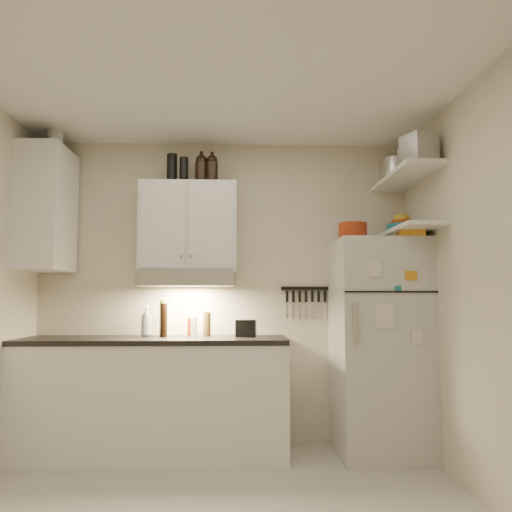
{
  "coord_description": "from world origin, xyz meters",
  "views": [
    {
      "loc": [
        0.12,
        -2.84,
        1.22
      ],
      "look_at": [
        0.25,
        0.9,
        1.55
      ],
      "focal_mm": 35.0,
      "sensor_mm": 36.0,
      "label": 1
    }
  ],
  "objects": [
    {
      "name": "ceiling",
      "position": [
        0.0,
        0.0,
        2.61
      ],
      "size": [
        3.2,
        3.0,
        0.02
      ],
      "primitive_type": "cube",
      "color": "white",
      "rests_on": "ground"
    },
    {
      "name": "back_wall",
      "position": [
        0.0,
        1.51,
        1.3
      ],
      "size": [
        3.2,
        0.02,
        2.6
      ],
      "primitive_type": "cube",
      "color": "beige",
      "rests_on": "ground"
    },
    {
      "name": "right_wall",
      "position": [
        1.61,
        0.0,
        1.3
      ],
      "size": [
        0.02,
        3.0,
        2.6
      ],
      "primitive_type": "cube",
      "color": "beige",
      "rests_on": "ground"
    },
    {
      "name": "base_cabinet",
      "position": [
        -0.55,
        1.2,
        0.44
      ],
      "size": [
        2.1,
        0.6,
        0.88
      ],
      "primitive_type": "cube",
      "color": "white",
      "rests_on": "floor"
    },
    {
      "name": "countertop",
      "position": [
        -0.55,
        1.2,
        0.9
      ],
      "size": [
        2.1,
        0.62,
        0.04
      ],
      "primitive_type": "cube",
      "color": "black",
      "rests_on": "base_cabinet"
    },
    {
      "name": "upper_cabinet",
      "position": [
        -0.3,
        1.33,
        1.83
      ],
      "size": [
        0.8,
        0.33,
        0.75
      ],
      "primitive_type": "cube",
      "color": "white",
      "rests_on": "back_wall"
    },
    {
      "name": "side_cabinet",
      "position": [
        -1.44,
        1.2,
        1.95
      ],
      "size": [
        0.33,
        0.55,
        1.0
      ],
      "primitive_type": "cube",
      "color": "white",
      "rests_on": "left_wall"
    },
    {
      "name": "range_hood",
      "position": [
        -0.3,
        1.27,
        1.39
      ],
      "size": [
        0.76,
        0.46,
        0.12
      ],
      "primitive_type": "cube",
      "color": "silver",
      "rests_on": "back_wall"
    },
    {
      "name": "fridge",
      "position": [
        1.25,
        1.16,
        0.85
      ],
      "size": [
        0.7,
        0.68,
        1.7
      ],
      "primitive_type": "cube",
      "color": "silver",
      "rests_on": "floor"
    },
    {
      "name": "shelf_hi",
      "position": [
        1.45,
        1.02,
        2.2
      ],
      "size": [
        0.3,
        0.95,
        0.03
      ],
      "primitive_type": "cube",
      "color": "white",
      "rests_on": "right_wall"
    },
    {
      "name": "shelf_lo",
      "position": [
        1.45,
        1.02,
        1.76
      ],
      "size": [
        0.3,
        0.95,
        0.03
      ],
      "primitive_type": "cube",
      "color": "white",
      "rests_on": "right_wall"
    },
    {
      "name": "knife_strip",
      "position": [
        0.7,
        1.49,
        1.32
      ],
      "size": [
        0.42,
        0.02,
        0.03
      ],
      "primitive_type": "cube",
      "color": "black",
      "rests_on": "back_wall"
    },
    {
      "name": "dutch_oven",
      "position": [
        1.03,
        1.09,
        1.77
      ],
      "size": [
        0.26,
        0.26,
        0.13
      ],
      "primitive_type": "cylinder",
      "rotation": [
        0.0,
        0.0,
        0.17
      ],
      "color": "maroon",
      "rests_on": "fridge"
    },
    {
      "name": "book_stack",
      "position": [
        1.44,
        0.91,
        1.74
      ],
      "size": [
        0.22,
        0.26,
        0.08
      ],
      "primitive_type": "cube",
      "rotation": [
        0.0,
        0.0,
        -0.18
      ],
      "color": "orange",
      "rests_on": "fridge"
    },
    {
      "name": "spice_jar",
      "position": [
        1.37,
        1.06,
        1.75
      ],
      "size": [
        0.07,
        0.07,
        0.11
      ],
      "primitive_type": "cylinder",
      "rotation": [
        0.0,
        0.0,
        -0.03
      ],
      "color": "silver",
      "rests_on": "fridge"
    },
    {
      "name": "stock_pot",
      "position": [
        1.5,
        1.36,
        2.32
      ],
      "size": [
        0.38,
        0.38,
        0.22
      ],
      "primitive_type": "cylinder",
      "rotation": [
        0.0,
        0.0,
        0.3
      ],
      "color": "silver",
      "rests_on": "shelf_hi"
    },
    {
      "name": "tin_a",
      "position": [
        1.46,
        0.87,
        2.3
      ],
      "size": [
        0.22,
        0.21,
        0.18
      ],
      "primitive_type": "cube",
      "rotation": [
        0.0,
        0.0,
        0.36
      ],
      "color": "#AAAAAD",
      "rests_on": "shelf_hi"
    },
    {
      "name": "tin_b",
      "position": [
        1.43,
        0.66,
        2.32
      ],
      "size": [
        0.26,
        0.26,
        0.2
      ],
      "primitive_type": "cube",
      "rotation": [
        0.0,
        0.0,
        0.37
      ],
      "color": "#AAAAAD",
      "rests_on": "shelf_hi"
    },
    {
      "name": "bowl_teal",
      "position": [
        1.5,
        1.37,
        1.82
      ],
      "size": [
        0.22,
        0.22,
        0.09
      ],
      "primitive_type": "cylinder",
      "color": "#176A83",
      "rests_on": "shelf_lo"
    },
    {
      "name": "bowl_orange",
      "position": [
        1.55,
        1.45,
        1.89
      ],
      "size": [
        0.17,
        0.17,
        0.05
      ],
      "primitive_type": "cylinder",
      "color": "#CE4313",
      "rests_on": "bowl_teal"
    },
    {
      "name": "bowl_yellow",
      "position": [
        1.55,
        1.45,
        1.94
      ],
      "size": [
        0.14,
        0.14,
        0.04
      ],
      "primitive_type": "cylinder",
      "color": "yellow",
      "rests_on": "bowl_orange"
    },
    {
      "name": "plates",
      "position": [
        1.42,
        1.07,
        1.8
      ],
      "size": [
        0.22,
        0.22,
        0.05
      ],
      "primitive_type": "cylinder",
      "rotation": [
        0.0,
        0.0,
        0.1
      ],
      "color": "#176A83",
      "rests_on": "shelf_lo"
    },
    {
      "name": "growler_a",
      "position": [
        -0.2,
        1.29,
        2.32
      ],
      "size": [
        0.12,
        0.12,
        0.25
      ],
      "primitive_type": null,
      "rotation": [
        0.0,
        0.0,
        0.15
      ],
      "color": "black",
      "rests_on": "upper_cabinet"
    },
    {
      "name": "growler_b",
      "position": [
        -0.11,
        1.27,
        2.32
      ],
      "size": [
        0.13,
        0.13,
        0.24
      ],
      "primitive_type": null,
      "rotation": [
        0.0,
        0.0,
        -0.38
      ],
      "color": "black",
      "rests_on": "upper_cabinet"
    },
    {
      "name": "thermos_a",
      "position": [
        -0.34,
        1.28,
        2.31
      ],
      "size": [
        0.07,
        0.07,
        0.21
      ],
      "primitive_type": "cylinder",
      "rotation": [
        0.0,
        0.0,
        0.03
      ],
      "color": "black",
      "rests_on": "upper_cabinet"
    },
    {
      "name": "thermos_b",
      "position": [
        -0.45,
        1.31,
        2.32
      ],
      "size": [
        0.1,
        0.1,
        0.25
      ],
      "primitive_type": "cylinder",
      "rotation": [
        0.0,
        0.0,
        -0.19
      ],
      "color": "black",
      "rests_on": "upper_cabinet"
    },
    {
      "name": "side_jar",
      "position": [
        -1.38,
        1.18,
        2.53
      ],
      "size": [
        0.13,
        0.13,
        0.17
      ],
      "primitive_type": "cylinder",
      "rotation": [
        0.0,
        0.0,
        -0.01
      ],
      "color": "silver",
      "rests_on": "side_cabinet"
    },
    {
      "name": "soap_bottle",
      "position": [
        -0.63,
        1.3,
        1.06
      ],
      "size": [
        0.14,
        0.14,
        0.28
      ],
      "primitive_type": "imported",
      "rotation": [
        0.0,
        0.0,
        -0.37
      ],
      "color": "white",
      "rests_on": "countertop"
    },
    {
      "name": "pepper_mill",
      "position": [
        -0.14,
        1.33,
        1.02
      ],
      "size": [
        0.07,
        0.07,
        0.2
      ],
      "primitive_type": "cylinder",
      "rotation": [
        0.0,
        0.0,
        0.21
      ],
      "color": "brown",
      "rests_on": "countertop"
    },
    {
      "name": "oil_bottle",
      "position": [
        -0.5,
        1.33,
        1.07
      ],
      "size": [
        0.07,
        0.07,
        0.3
      ],
      "primitive_type": "cylinder",
      "rotation": [
        0.0,
        0.0,
        -0.33
      ],
      "color": "#59731C",
      "rests_on": "countertop"
    },
    {
      "name": "vinegar_bottle",
      "position": [
        -0.48,
        1.23,
        1.06
      ],
      "size": [
        0.07,
        0.07,
        0.27
      ],
      "primitive_type": "cylinder",
      "rotation": [
        0.0,
        0.0,
        -0.22
      ],
      "color": "black",
      "rests_on": "countertop"
    },
    {
      "name": "clear_bottle",
      "position": [
        -0.25,
        1.31,
        1.0
      ],
      "size": [
        0.07,
        0.07,
        0.15
      ],
      "primitive_type": "cylinder",
      "rotation": [
        0.0,
        0.0,
        0.37
      ],
      "color": "silver",
      "rests_on": "countertop"
    },
    {
      "name": "red_jar",
      "position": [
        -0.27,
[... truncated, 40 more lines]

